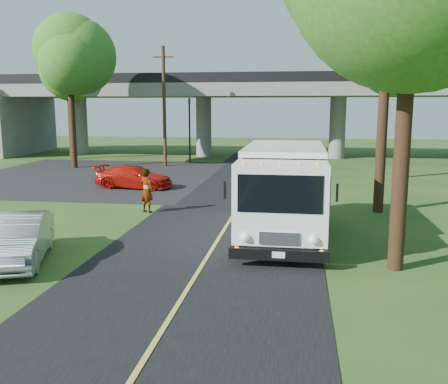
% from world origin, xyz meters
% --- Properties ---
extents(ground, '(120.00, 120.00, 0.00)m').
position_xyz_m(ground, '(0.00, 0.00, 0.00)').
color(ground, '#254318').
rests_on(ground, ground).
extents(road, '(7.00, 90.00, 0.02)m').
position_xyz_m(road, '(0.00, 10.00, 0.01)').
color(road, black).
rests_on(road, ground).
extents(parking_lot, '(16.00, 18.00, 0.01)m').
position_xyz_m(parking_lot, '(-11.00, 18.00, 0.01)').
color(parking_lot, black).
rests_on(parking_lot, ground).
extents(lane_line, '(0.12, 90.00, 0.01)m').
position_xyz_m(lane_line, '(0.00, 10.00, 0.03)').
color(lane_line, gold).
rests_on(lane_line, road).
extents(overpass, '(54.00, 10.00, 7.30)m').
position_xyz_m(overpass, '(0.00, 32.00, 4.56)').
color(overpass, slate).
rests_on(overpass, ground).
extents(traffic_signal, '(0.18, 0.22, 5.20)m').
position_xyz_m(traffic_signal, '(-6.00, 26.00, 3.20)').
color(traffic_signal, black).
rests_on(traffic_signal, ground).
extents(utility_pole, '(1.60, 0.26, 9.00)m').
position_xyz_m(utility_pole, '(-7.50, 24.00, 4.59)').
color(utility_pole, '#472D19').
rests_on(utility_pole, ground).
extents(tree_right_far, '(5.77, 5.67, 10.99)m').
position_xyz_m(tree_right_far, '(9.21, 19.84, 8.30)').
color(tree_right_far, '#382314').
rests_on(tree_right_far, ground).
extents(tree_left_lot, '(5.60, 5.50, 10.50)m').
position_xyz_m(tree_left_lot, '(-13.79, 21.84, 7.90)').
color(tree_left_lot, '#382314').
rests_on(tree_left_lot, ground).
extents(tree_left_far, '(5.26, 5.16, 9.89)m').
position_xyz_m(tree_left_far, '(-16.79, 27.84, 7.45)').
color(tree_left_far, '#382314').
rests_on(tree_left_far, ground).
extents(step_van, '(2.85, 7.60, 3.19)m').
position_xyz_m(step_van, '(2.20, 4.16, 1.73)').
color(step_van, white).
rests_on(step_van, ground).
extents(red_sedan, '(4.57, 2.22, 1.28)m').
position_xyz_m(red_sedan, '(-6.50, 13.60, 0.64)').
color(red_sedan, '#B6120B').
rests_on(red_sedan, ground).
extents(silver_sedan, '(2.83, 4.52, 1.41)m').
position_xyz_m(silver_sedan, '(-5.46, 0.00, 0.70)').
color(silver_sedan, gray).
rests_on(silver_sedan, ground).
extents(pedestrian, '(0.84, 0.73, 1.93)m').
position_xyz_m(pedestrian, '(-3.80, 7.35, 0.97)').
color(pedestrian, gray).
rests_on(pedestrian, ground).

